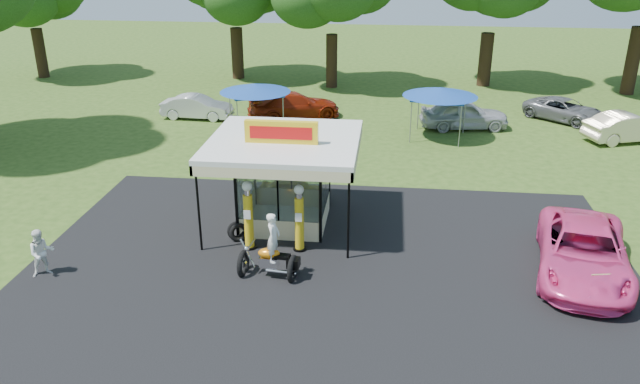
# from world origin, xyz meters

# --- Properties ---
(ground) EXTENTS (120.00, 120.00, 0.00)m
(ground) POSITION_xyz_m (0.00, 0.00, 0.00)
(ground) COLOR #2C4916
(ground) RESTS_ON ground
(asphalt_apron) EXTENTS (20.00, 14.00, 0.04)m
(asphalt_apron) POSITION_xyz_m (0.00, 2.00, 0.02)
(asphalt_apron) COLOR black
(asphalt_apron) RESTS_ON ground
(gas_station_kiosk) EXTENTS (5.40, 5.40, 4.18)m
(gas_station_kiosk) POSITION_xyz_m (-2.00, 4.99, 1.78)
(gas_station_kiosk) COLOR white
(gas_station_kiosk) RESTS_ON ground
(gas_pump_left) EXTENTS (0.47, 0.47, 2.54)m
(gas_pump_left) POSITION_xyz_m (-2.91, 2.79, 1.22)
(gas_pump_left) COLOR black
(gas_pump_left) RESTS_ON ground
(gas_pump_right) EXTENTS (0.46, 0.46, 2.47)m
(gas_pump_right) POSITION_xyz_m (-1.16, 2.86, 1.18)
(gas_pump_right) COLOR black
(gas_pump_right) RESTS_ON ground
(motorcycle) EXTENTS (2.01, 1.10, 2.34)m
(motorcycle) POSITION_xyz_m (-1.78, 0.97, 0.91)
(motorcycle) COLOR black
(motorcycle) RESTS_ON ground
(spare_tires) EXTENTS (0.89, 0.75, 0.72)m
(spare_tires) POSITION_xyz_m (-3.48, 3.37, 0.35)
(spare_tires) COLOR black
(spare_tires) RESTS_ON ground
(a_frame_sign) EXTENTS (0.63, 0.63, 1.07)m
(a_frame_sign) POSITION_xyz_m (8.06, 0.66, 0.54)
(a_frame_sign) COLOR #593819
(a_frame_sign) RESTS_ON ground
(kiosk_car) EXTENTS (2.82, 1.13, 0.96)m
(kiosk_car) POSITION_xyz_m (-2.00, 7.20, 0.48)
(kiosk_car) COLOR gold
(kiosk_car) RESTS_ON ground
(pink_sedan) EXTENTS (3.81, 6.30, 1.63)m
(pink_sedan) POSITION_xyz_m (8.13, 2.29, 0.82)
(pink_sedan) COLOR #F94393
(pink_sedan) RESTS_ON ground
(spectator_west) EXTENTS (1.00, 0.96, 1.62)m
(spectator_west) POSITION_xyz_m (-9.11, 0.26, 0.81)
(spectator_west) COLOR white
(spectator_west) RESTS_ON ground
(bg_car_a) EXTENTS (4.22, 1.63, 1.37)m
(bg_car_a) POSITION_xyz_m (-9.58, 18.64, 0.69)
(bg_car_a) COLOR beige
(bg_car_a) RESTS_ON ground
(bg_car_b) EXTENTS (5.87, 4.39, 1.58)m
(bg_car_b) POSITION_xyz_m (-3.86, 19.22, 0.79)
(bg_car_b) COLOR maroon
(bg_car_b) RESTS_ON ground
(bg_car_c) EXTENTS (5.06, 2.58, 1.65)m
(bg_car_c) POSITION_xyz_m (5.91, 18.36, 0.82)
(bg_car_c) COLOR #B5B5BA
(bg_car_c) RESTS_ON ground
(bg_car_d) EXTENTS (4.89, 4.70, 1.29)m
(bg_car_d) POSITION_xyz_m (11.92, 20.59, 0.65)
(bg_car_d) COLOR slate
(bg_car_d) RESTS_ON ground
(bg_car_e) EXTENTS (4.91, 3.07, 1.53)m
(bg_car_e) POSITION_xyz_m (14.29, 16.97, 0.76)
(bg_car_e) COLOR beige
(bg_car_e) RESTS_ON ground
(tent_west) EXTENTS (3.85, 3.85, 2.69)m
(tent_west) POSITION_xyz_m (-5.54, 16.45, 2.43)
(tent_west) COLOR gray
(tent_west) RESTS_ON ground
(tent_east) EXTENTS (3.93, 3.93, 2.75)m
(tent_east) POSITION_xyz_m (4.35, 16.44, 2.49)
(tent_east) COLOR gray
(tent_east) RESTS_ON ground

